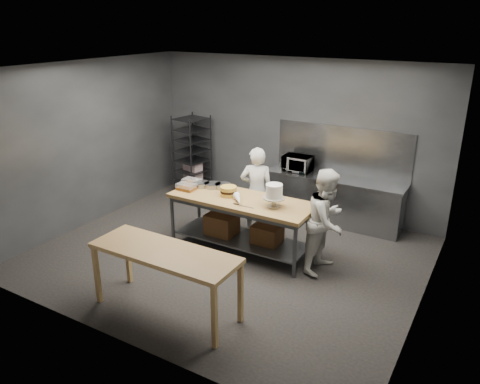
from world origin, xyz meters
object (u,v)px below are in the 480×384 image
object	(u,v)px
chef_behind	(257,191)
frosted_cake_stand	(274,193)
work_table	(241,218)
near_counter	(165,257)
microwave	(297,163)
speed_rack	(192,156)
chef_right	(327,221)
layer_cake	(228,191)

from	to	relation	value
chef_behind	frosted_cake_stand	bearing A→B (deg)	112.28
work_table	frosted_cake_stand	bearing A→B (deg)	-5.96
near_counter	microwave	distance (m)	3.91
work_table	microwave	distance (m)	1.93
chef_behind	microwave	xyz separation A→B (m)	(0.25, 1.18, 0.25)
near_counter	speed_rack	world-z (taller)	speed_rack
chef_right	layer_cake	xyz separation A→B (m)	(-1.69, -0.08, 0.19)
chef_behind	chef_right	distance (m)	1.65
microwave	near_counter	bearing A→B (deg)	-91.60
chef_right	frosted_cake_stand	bearing A→B (deg)	106.03
speed_rack	frosted_cake_stand	xyz separation A→B (m)	(2.89, -1.85, 0.30)
speed_rack	frosted_cake_stand	bearing A→B (deg)	-32.56
near_counter	speed_rack	xyz separation A→B (m)	(-2.33, 3.83, 0.04)
near_counter	frosted_cake_stand	bearing A→B (deg)	74.05
work_table	speed_rack	world-z (taller)	speed_rack
chef_behind	layer_cake	size ratio (longest dim) A/B	5.95
microwave	chef_behind	bearing A→B (deg)	-101.93
chef_behind	work_table	bearing A→B (deg)	75.80
speed_rack	chef_right	size ratio (longest dim) A/B	1.08
work_table	frosted_cake_stand	xyz separation A→B (m)	(0.62, -0.07, 0.58)
microwave	frosted_cake_stand	bearing A→B (deg)	-76.70
work_table	speed_rack	xyz separation A→B (m)	(-2.27, 1.78, 0.28)
work_table	layer_cake	bearing A→B (deg)	-179.36
chef_right	microwave	distance (m)	2.21
near_counter	chef_right	world-z (taller)	chef_right
speed_rack	chef_right	distance (m)	4.09
frosted_cake_stand	microwave	bearing A→B (deg)	103.30
microwave	work_table	bearing A→B (deg)	-95.14
chef_behind	layer_cake	bearing A→B (deg)	55.94
work_table	chef_behind	distance (m)	0.73
near_counter	layer_cake	bearing A→B (deg)	98.34
layer_cake	microwave	bearing A→B (deg)	77.66
work_table	chef_right	distance (m)	1.47
microwave	frosted_cake_stand	distance (m)	1.98
work_table	layer_cake	world-z (taller)	layer_cake
chef_behind	speed_rack	bearing A→B (deg)	-47.70
layer_cake	near_counter	bearing A→B (deg)	-81.66
chef_behind	microwave	distance (m)	1.23
speed_rack	microwave	size ratio (longest dim) A/B	3.23
near_counter	speed_rack	size ratio (longest dim) A/B	1.14
chef_behind	chef_right	xyz separation A→B (m)	(1.53, -0.61, 0.01)
speed_rack	chef_right	world-z (taller)	speed_rack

